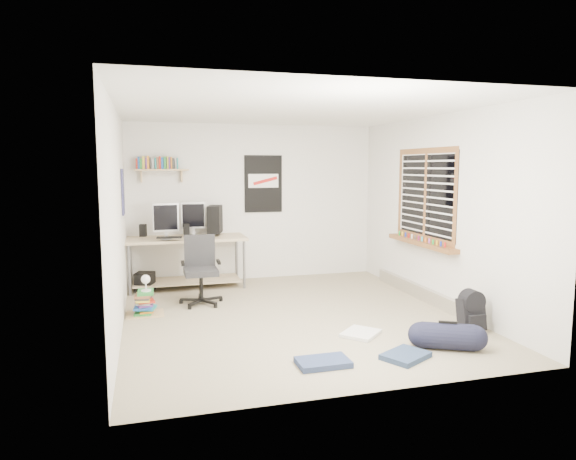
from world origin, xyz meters
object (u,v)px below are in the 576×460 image
object	(u,v)px
backpack	(471,314)
desk	(187,263)
office_chair	(201,268)
duffel_bag	(447,336)
book_stack	(145,303)

from	to	relation	value
backpack	desk	bearing A→B (deg)	134.31
office_chair	duffel_bag	xyz separation A→B (m)	(2.21, -2.39, -0.35)
office_chair	backpack	size ratio (longest dim) A/B	2.56
desk	book_stack	world-z (taller)	desk
backpack	duffel_bag	world-z (taller)	duffel_bag
backpack	office_chair	bearing A→B (deg)	145.25
desk	office_chair	world-z (taller)	office_chair
book_stack	backpack	bearing A→B (deg)	-25.36
desk	duffel_bag	world-z (taller)	desk
desk	duffel_bag	distance (m)	4.15
office_chair	book_stack	bearing A→B (deg)	-154.16
duffel_bag	book_stack	world-z (taller)	duffel_bag
backpack	book_stack	xyz separation A→B (m)	(-3.50, 1.66, -0.05)
desk	duffel_bag	bearing A→B (deg)	-72.51
desk	book_stack	xyz separation A→B (m)	(-0.62, -1.36, -0.21)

